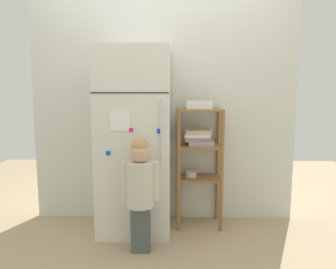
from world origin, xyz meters
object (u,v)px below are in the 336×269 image
Objects in this scene: child_standing at (140,184)px; fruit_bin at (200,105)px; pantry_shelf_unit at (199,151)px; refrigerator at (135,141)px.

child_standing is 0.95m from fruit_bin.
fruit_bin is (0.50, 0.55, 0.59)m from child_standing.
refrigerator is at bearing -168.73° from pantry_shelf_unit.
pantry_shelf_unit is 4.75× the size of fruit_bin.
pantry_shelf_unit is (0.49, 0.53, 0.17)m from child_standing.
child_standing is 3.93× the size of fruit_bin.
refrigerator is at bearing 102.51° from child_standing.
child_standing is 0.75m from pantry_shelf_unit.
child_standing is at bearing -132.77° from pantry_shelf_unit.
refrigerator reaches higher than child_standing.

